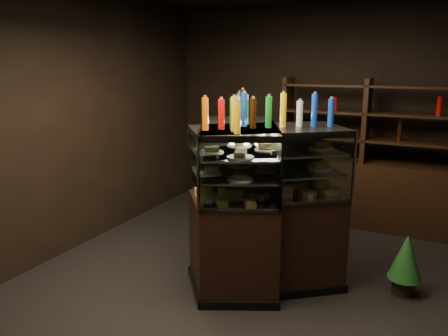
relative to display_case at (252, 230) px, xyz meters
The scene contains 7 objects.
ground 0.60m from the display_case, ahead, with size 5.00×5.00×0.00m, color black.
room_shell 1.44m from the display_case, ahead, with size 5.02×5.02×3.01m.
display_case is the anchor object (origin of this frame).
food_display 0.65m from the display_case, 103.82° to the right, with size 1.29×1.29×0.49m.
bottles_top 1.21m from the display_case, 76.18° to the left, with size 1.12×1.15×0.30m.
potted_conifer 1.50m from the display_case, 13.78° to the left, with size 0.32×0.32×0.69m.
back_shelving 2.23m from the display_case, 70.18° to the left, with size 2.23×0.44×2.00m.
Camera 1 is at (1.30, -3.92, 2.17)m, focal length 35.00 mm.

